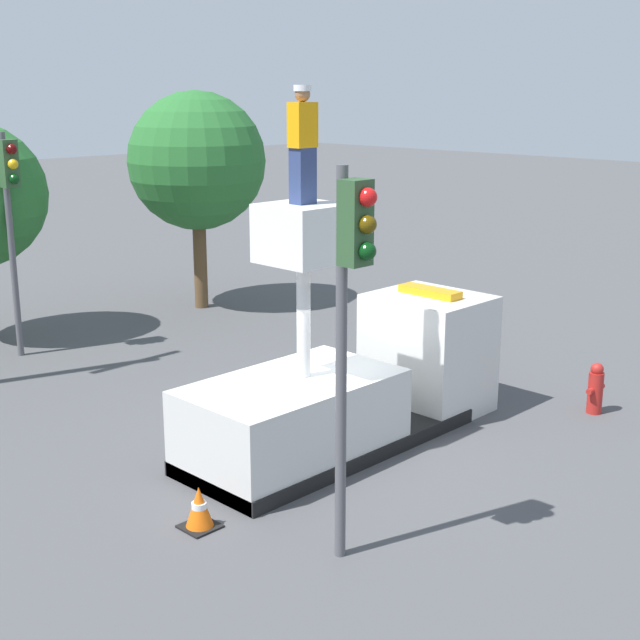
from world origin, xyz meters
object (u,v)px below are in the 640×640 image
traffic_light_pole (351,290)px  worker (303,145)px  traffic_light_across (11,200)px  tree_left_bg (197,162)px  traffic_cone_rear (199,509)px  fire_hydrant (595,389)px  bucket_truck (351,386)px

traffic_light_pole → worker: bearing=55.3°
traffic_light_across → traffic_light_pole: bearing=-97.2°
traffic_light_pole → tree_left_bg: (7.09, 12.03, 0.42)m
worker → traffic_cone_rear: worker is taller
worker → fire_hydrant: (5.19, -2.38, -4.54)m
traffic_light_pole → traffic_light_across: (1.41, 11.19, -0.04)m
traffic_cone_rear → fire_hydrant: bearing=-12.0°
traffic_light_pole → traffic_cone_rear: size_ratio=8.27×
fire_hydrant → traffic_cone_rear: (-7.88, 1.68, -0.19)m
bucket_truck → worker: worker is taller
tree_left_bg → traffic_cone_rear: bearing=-128.3°
worker → fire_hydrant: size_ratio=1.81×
traffic_cone_rear → worker: bearing=14.5°
traffic_light_pole → traffic_cone_rear: traffic_light_pole is taller
worker → traffic_light_pole: size_ratio=0.35×
traffic_light_pole → traffic_light_across: 11.28m
fire_hydrant → traffic_light_pole: bearing=-177.3°
bucket_truck → tree_left_bg: tree_left_bg is taller
traffic_light_across → tree_left_bg: 5.76m
tree_left_bg → fire_hydrant: bearing=-90.1°
fire_hydrant → tree_left_bg: 12.19m
worker → fire_hydrant: 7.29m
worker → tree_left_bg: worker is taller
bucket_truck → tree_left_bg: 10.61m
traffic_light_across → tree_left_bg: tree_left_bg is taller
traffic_light_pole → fire_hydrant: (7.07, 0.34, -3.06)m
traffic_light_across → traffic_cone_rear: 9.97m
worker → tree_left_bg: 10.72m
traffic_light_across → traffic_cone_rear: bearing=-103.6°
traffic_light_pole → fire_hydrant: size_ratio=5.15×
bucket_truck → fire_hydrant: size_ratio=6.34×
fire_hydrant → bucket_truck: bearing=149.8°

